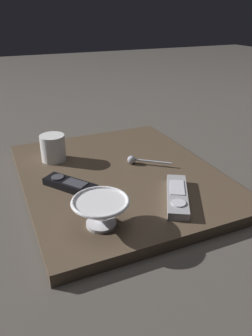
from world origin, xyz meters
The scene contains 7 objects.
ground_plane centered at (0.00, 0.00, 0.00)m, with size 6.00×6.00×0.00m, color #47423D.
table centered at (0.00, 0.00, 0.02)m, with size 0.67×0.55×0.03m.
cereal_bowl centered at (-0.22, 0.14, 0.07)m, with size 0.13×0.13×0.07m.
coffee_mug centered at (0.16, 0.16, 0.07)m, with size 0.08×0.08×0.08m.
teaspoon centered at (0.03, -0.07, 0.04)m, with size 0.09×0.12×0.03m.
tv_remote_near centered at (-0.20, -0.07, 0.04)m, with size 0.19×0.14×0.02m.
tv_remote_far centered at (-0.04, 0.16, 0.04)m, with size 0.15×0.13×0.02m.
Camera 1 is at (-0.79, 0.32, 0.47)m, focal length 34.50 mm.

